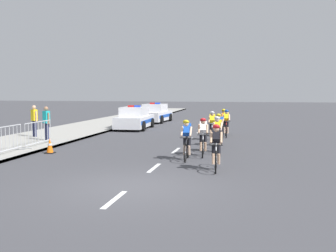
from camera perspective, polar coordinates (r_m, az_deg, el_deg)
name	(u,v)px	position (r m, az deg, el deg)	size (l,w,h in m)	color
ground_plane	(131,187)	(11.04, -5.30, -8.52)	(160.00, 160.00, 0.00)	#424247
sidewalk_slab	(79,129)	(26.72, -12.49, -0.48)	(4.48, 60.00, 0.12)	#A3A099
kerb_edge	(110,130)	(25.91, -8.13, -0.57)	(0.16, 60.00, 0.13)	#9E9E99
lane_markings_centre	(190,139)	(21.34, 3.08, -1.90)	(0.14, 25.60, 0.01)	white
cyclist_lead	(216,146)	(13.10, 6.82, -2.88)	(0.44, 1.72, 1.56)	black
cyclist_second	(187,139)	(14.92, 2.66, -1.88)	(0.43, 1.72, 1.56)	black
cyclist_third	(203,136)	(15.93, 4.98, -1.45)	(0.44, 1.72, 1.56)	black
cyclist_fourth	(218,134)	(16.98, 7.01, -1.07)	(0.42, 1.72, 1.56)	black
cyclist_fifth	(219,129)	(18.89, 7.28, -0.45)	(0.45, 1.72, 1.56)	black
cyclist_sixth	(212,125)	(20.97, 6.26, 0.11)	(0.43, 1.72, 1.56)	black
cyclist_seventh	(226,123)	(22.63, 8.22, 0.45)	(0.44, 1.72, 1.56)	black
cyclist_eighth	(224,121)	(23.57, 7.94, 0.64)	(0.45, 1.72, 1.56)	black
police_car_nearest	(135,119)	(27.04, -4.74, 1.01)	(2.13, 4.46, 1.59)	white
police_car_second	(155,114)	(32.78, -1.81, 1.73)	(2.18, 4.49, 1.59)	white
crowd_barrier_middle	(6,140)	(16.99, -21.95, -1.87)	(0.59, 2.32, 1.07)	#B7BABF
crowd_barrier_rear	(38,133)	(19.10, -17.82, -1.01)	(0.55, 2.32, 1.07)	#B7BABF
traffic_cone_near	(50,146)	(17.31, -16.34, -2.70)	(0.36, 0.36, 0.64)	black
spectator_closest	(34,119)	(22.63, -18.37, 1.00)	(0.47, 0.39, 1.68)	#23284C
spectator_middle	(46,121)	(20.81, -16.80, 0.70)	(0.48, 0.38, 1.68)	#23284C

